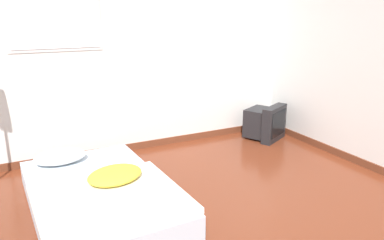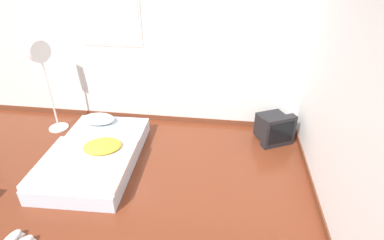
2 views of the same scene
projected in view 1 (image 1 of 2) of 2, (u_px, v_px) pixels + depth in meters
wall_back at (113, 50)px, 4.48m from camera, size 7.20×0.08×2.60m
mattress_bed at (99, 194)px, 3.40m from camera, size 1.23×1.91×0.37m
crt_tv at (265, 123)px, 5.27m from camera, size 0.62×0.61×0.49m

